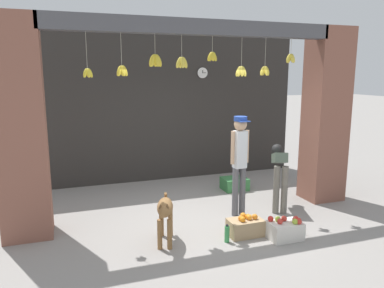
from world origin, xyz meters
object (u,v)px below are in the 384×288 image
Objects in this scene: shopkeeper at (240,157)px; worker_stooping at (279,169)px; produce_box_green at (235,184)px; dog at (165,212)px; fruit_crate_apples at (285,229)px; water_bottle at (227,234)px; wall_clock at (202,73)px; fruit_crate_oranges at (245,226)px.

shopkeeper is 1.55× the size of worker_stooping.
dog is at bearing -135.99° from produce_box_green.
worker_stooping is 1.43m from fruit_crate_apples.
wall_clock is (0.92, 3.50, 2.32)m from water_bottle.
fruit_crate_oranges is at bearing 18.56° from water_bottle.
produce_box_green is (2.06, 1.99, -0.36)m from dog.
shopkeeper reaches higher than fruit_crate_oranges.
fruit_crate_oranges is (1.23, -0.14, -0.34)m from dog.
shopkeeper reaches higher than worker_stooping.
wall_clock reaches higher than water_bottle.
water_bottle reaches higher than produce_box_green.
shopkeeper is 1.44m from fruit_crate_apples.
wall_clock is at bearing 75.25° from water_bottle.
worker_stooping reaches higher than fruit_crate_oranges.
fruit_crate_oranges is at bearing -117.45° from worker_stooping.
fruit_crate_apples is 1.80× the size of water_bottle.
worker_stooping is at bearing -77.97° from wall_clock.
shopkeeper is at bearing 71.07° from fruit_crate_oranges.
water_bottle is at bearing 167.77° from fruit_crate_apples.
dog is 4.18m from wall_clock.
wall_clock reaches higher than fruit_crate_oranges.
wall_clock is (-0.54, 2.53, 1.70)m from worker_stooping.
fruit_crate_apples is (0.51, -0.31, 0.01)m from fruit_crate_oranges.
dog is 1.60× the size of produce_box_green.
wall_clock reaches higher than fruit_crate_apples.
shopkeeper is 1.44m from water_bottle.
fruit_crate_apples is (0.23, -1.11, -0.88)m from shopkeeper.
fruit_crate_oranges is at bearing 100.89° from dog.
fruit_crate_apples is at bearing -92.18° from worker_stooping.
shopkeeper is 6.76× the size of wall_clock.
shopkeeper is 6.39× the size of water_bottle.
wall_clock reaches higher than shopkeeper.
worker_stooping is 1.86m from water_bottle.
shopkeeper reaches higher than fruit_crate_apples.
produce_box_green is (-0.26, 1.28, -0.62)m from worker_stooping.
dog is 1.28m from fruit_crate_oranges.
produce_box_green is 2.65m from wall_clock.
fruit_crate_apples is at bearing -12.23° from water_bottle.
dog is 1.68× the size of fruit_crate_apples.
dog is at bearing -138.22° from worker_stooping.
dog is 1.56× the size of fruit_crate_oranges.
produce_box_green is (0.33, 2.44, -0.02)m from fruit_crate_apples.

